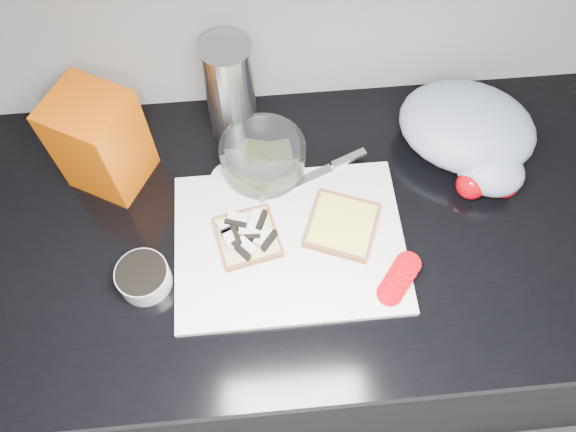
% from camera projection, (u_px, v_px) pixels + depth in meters
% --- Properties ---
extents(base_cabinet, '(3.50, 0.60, 0.86)m').
position_uv_depth(base_cabinet, '(304.00, 308.00, 1.43)').
color(base_cabinet, black).
rests_on(base_cabinet, ground).
extents(countertop, '(3.50, 0.64, 0.04)m').
position_uv_depth(countertop, '(310.00, 227.00, 1.03)').
color(countertop, black).
rests_on(countertop, base_cabinet).
extents(cutting_board, '(0.40, 0.30, 0.01)m').
position_uv_depth(cutting_board, '(290.00, 243.00, 0.98)').
color(cutting_board, white).
rests_on(cutting_board, countertop).
extents(bread_left, '(0.13, 0.13, 0.03)m').
position_uv_depth(bread_left, '(247.00, 236.00, 0.97)').
color(bread_left, beige).
rests_on(bread_left, cutting_board).
extents(bread_right, '(0.16, 0.16, 0.02)m').
position_uv_depth(bread_right, '(342.00, 225.00, 0.99)').
color(bread_right, beige).
rests_on(bread_right, cutting_board).
extents(tomato_slices, '(0.09, 0.10, 0.02)m').
position_uv_depth(tomato_slices, '(399.00, 279.00, 0.93)').
color(tomato_slices, '#B6040D').
rests_on(tomato_slices, cutting_board).
extents(knife, '(0.21, 0.10, 0.01)m').
position_uv_depth(knife, '(326.00, 169.00, 1.05)').
color(knife, silver).
rests_on(knife, cutting_board).
extents(seed_tub, '(0.09, 0.09, 0.05)m').
position_uv_depth(seed_tub, '(143.00, 277.00, 0.93)').
color(seed_tub, '#AAB0B0').
rests_on(seed_tub, countertop).
extents(tub_lid, '(0.10, 0.10, 0.01)m').
position_uv_depth(tub_lid, '(234.00, 181.00, 1.05)').
color(tub_lid, white).
rests_on(tub_lid, countertop).
extents(glass_bowl, '(0.16, 0.16, 0.07)m').
position_uv_depth(glass_bowl, '(263.00, 158.00, 1.04)').
color(glass_bowl, silver).
rests_on(glass_bowl, countertop).
extents(bread_bag, '(0.17, 0.16, 0.20)m').
position_uv_depth(bread_bag, '(100.00, 142.00, 0.97)').
color(bread_bag, '#D54A03').
rests_on(bread_bag, countertop).
extents(steel_canister, '(0.09, 0.09, 0.22)m').
position_uv_depth(steel_canister, '(230.00, 91.00, 1.02)').
color(steel_canister, '#A9A9AE').
rests_on(steel_canister, countertop).
extents(grocery_bag, '(0.32, 0.31, 0.11)m').
position_uv_depth(grocery_bag, '(470.00, 133.00, 1.04)').
color(grocery_bag, '#99A7BC').
rests_on(grocery_bag, countertop).
extents(whole_tomatoes, '(0.12, 0.06, 0.06)m').
position_uv_depth(whole_tomatoes, '(488.00, 184.00, 1.02)').
color(whole_tomatoes, '#B6040D').
rests_on(whole_tomatoes, countertop).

